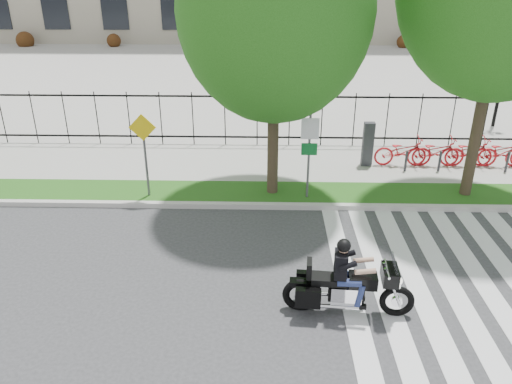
{
  "coord_description": "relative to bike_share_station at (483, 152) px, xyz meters",
  "views": [
    {
      "loc": [
        0.42,
        -8.75,
        6.43
      ],
      "look_at": [
        0.12,
        3.0,
        1.02
      ],
      "focal_mm": 35.0,
      "sensor_mm": 36.0,
      "label": 1
    }
  ],
  "objects": [
    {
      "name": "ground",
      "position": [
        -7.65,
        -7.2,
        -0.66
      ],
      "size": [
        120.0,
        120.0,
        0.0
      ],
      "primitive_type": "plane",
      "color": "#323335",
      "rests_on": "ground"
    },
    {
      "name": "sign_pole_warning",
      "position": [
        -10.76,
        -2.62,
        1.09
      ],
      "size": [
        0.78,
        0.09,
        2.49
      ],
      "color": "#59595B",
      "rests_on": "grass_verge"
    },
    {
      "name": "plaza",
      "position": [
        -7.65,
        17.8,
        -0.61
      ],
      "size": [
        80.0,
        34.0,
        0.1
      ],
      "primitive_type": "cube",
      "color": "#A6A59C",
      "rests_on": "ground"
    },
    {
      "name": "motorcycle_rider",
      "position": [
        -5.63,
        -7.75,
        0.02
      ],
      "size": [
        2.62,
        0.81,
        2.02
      ],
      "color": "black",
      "rests_on": "ground"
    },
    {
      "name": "sign_pole_regulatory",
      "position": [
        -6.07,
        -2.62,
        1.08
      ],
      "size": [
        0.5,
        0.09,
        2.5
      ],
      "color": "#59595B",
      "rests_on": "grass_verge"
    },
    {
      "name": "curb",
      "position": [
        -7.65,
        -3.1,
        -0.58
      ],
      "size": [
        60.0,
        0.2,
        0.15
      ],
      "primitive_type": "cube",
      "color": "beige",
      "rests_on": "ground"
    },
    {
      "name": "iron_fence",
      "position": [
        -7.65,
        2.0,
        0.49
      ],
      "size": [
        30.0,
        0.06,
        2.0
      ],
      "primitive_type": null,
      "color": "black",
      "rests_on": "sidewalk"
    },
    {
      "name": "street_tree_1",
      "position": [
        -7.09,
        -2.25,
        4.68
      ],
      "size": [
        5.18,
        5.18,
        8.18
      ],
      "color": "#36291D",
      "rests_on": "grass_verge"
    },
    {
      "name": "crosswalk_stripes",
      "position": [
        -2.83,
        -7.2,
        -0.65
      ],
      "size": [
        5.7,
        8.0,
        0.01
      ],
      "primitive_type": null,
      "color": "silver",
      "rests_on": "ground"
    },
    {
      "name": "lamp_post_right",
      "position": [
        2.35,
        4.8,
        2.55
      ],
      "size": [
        1.06,
        0.7,
        4.25
      ],
      "color": "black",
      "rests_on": "ground"
    },
    {
      "name": "sidewalk",
      "position": [
        -7.65,
        0.25,
        -0.58
      ],
      "size": [
        60.0,
        3.5,
        0.15
      ],
      "primitive_type": "cube",
      "color": "#A6A59C",
      "rests_on": "ground"
    },
    {
      "name": "grass_verge",
      "position": [
        -7.65,
        -2.25,
        -0.58
      ],
      "size": [
        60.0,
        1.5,
        0.15
      ],
      "primitive_type": "cube",
      "color": "#1E4711",
      "rests_on": "ground"
    },
    {
      "name": "bike_share_station",
      "position": [
        0.0,
        0.0,
        0.0
      ],
      "size": [
        7.83,
        0.87,
        1.5
      ],
      "color": "#2D2D33",
      "rests_on": "sidewalk"
    }
  ]
}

